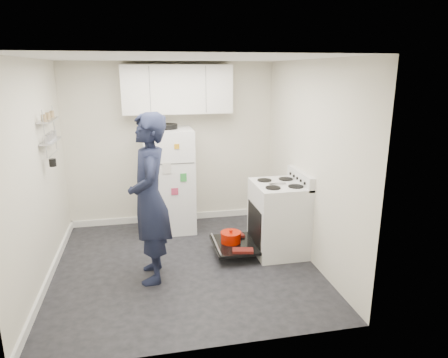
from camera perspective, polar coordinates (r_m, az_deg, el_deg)
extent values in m
cube|color=black|center=(5.17, -5.63, -12.09)|extent=(3.20, 3.20, 0.01)
cube|color=white|center=(4.59, -6.48, 16.79)|extent=(3.20, 3.20, 0.01)
cube|color=beige|center=(6.29, -7.51, 4.90)|extent=(3.20, 0.01, 2.50)
cube|color=beige|center=(3.21, -3.11, -5.24)|extent=(3.20, 0.01, 2.50)
cube|color=beige|center=(4.85, -25.17, 0.43)|extent=(0.01, 3.20, 2.50)
cube|color=beige|center=(5.13, 12.06, 2.32)|extent=(0.01, 3.20, 2.50)
cube|color=white|center=(5.26, -23.50, -12.30)|extent=(0.03, 3.20, 0.10)
cube|color=white|center=(6.60, -7.14, -5.43)|extent=(3.20, 0.03, 0.10)
cube|color=silver|center=(5.38, 7.76, -5.69)|extent=(0.65, 0.76, 0.92)
cube|color=black|center=(5.38, 7.03, -6.35)|extent=(0.53, 0.60, 0.52)
cube|color=orange|center=(5.46, 9.73, -6.09)|extent=(0.02, 0.56, 0.46)
cylinder|color=black|center=(5.46, 7.47, -8.06)|extent=(0.34, 0.34, 0.02)
cube|color=silver|center=(5.31, 10.88, 0.14)|extent=(0.08, 0.76, 0.18)
cube|color=silver|center=(5.23, 7.95, -0.82)|extent=(0.65, 0.76, 0.03)
cube|color=#B2B2B7|center=(5.15, 7.62, -0.63)|extent=(0.22, 0.03, 0.01)
cube|color=black|center=(5.34, 1.46, -9.36)|extent=(0.55, 0.70, 0.03)
cylinder|color=#B2B2B7|center=(5.28, -1.16, -9.22)|extent=(0.02, 0.66, 0.02)
cylinder|color=#B11300|center=(5.34, 0.98, -8.41)|extent=(0.26, 0.26, 0.12)
cylinder|color=#B11300|center=(5.32, 0.98, -7.71)|extent=(0.27, 0.27, 0.02)
sphere|color=#B11300|center=(5.31, 0.98, -7.43)|extent=(0.04, 0.04, 0.04)
cube|color=maroon|center=(5.10, 2.71, -10.18)|extent=(0.28, 0.18, 0.04)
cube|color=maroon|center=(5.51, 1.50, -8.14)|extent=(0.28, 0.17, 0.04)
cube|color=white|center=(6.05, -7.83, -0.16)|extent=(0.72, 0.70, 1.55)
cube|color=#4C4C4C|center=(5.63, -7.70, 2.16)|extent=(0.68, 0.01, 0.01)
cube|color=#B2B2B7|center=(5.57, -10.60, 3.17)|extent=(0.03, 0.03, 0.20)
cube|color=#B2B2B7|center=(5.67, -10.40, -0.98)|extent=(0.03, 0.03, 0.55)
cylinder|color=black|center=(5.89, -8.12, 7.44)|extent=(0.30, 0.30, 0.07)
cube|color=green|center=(5.69, -5.81, 0.21)|extent=(0.09, 0.01, 0.12)
cube|color=yellow|center=(5.58, -9.30, 3.80)|extent=(0.06, 0.01, 0.06)
cube|color=beige|center=(5.63, -8.18, 1.56)|extent=(0.12, 0.01, 0.16)
cube|color=#C28816|center=(5.58, -6.75, 4.63)|extent=(0.07, 0.01, 0.07)
cube|color=#B13251|center=(5.73, -7.05, -1.79)|extent=(0.10, 0.01, 0.10)
cube|color=silver|center=(6.03, -6.70, 12.62)|extent=(1.60, 0.33, 0.70)
cube|color=#B2B2B7|center=(5.22, -23.79, 7.72)|extent=(0.14, 0.60, 0.02)
cube|color=#B2B2B7|center=(5.25, -23.49, 5.02)|extent=(0.14, 0.60, 0.02)
cylinder|color=black|center=(5.11, -23.28, 2.16)|extent=(0.08, 0.08, 0.09)
imported|color=#161B32|center=(4.57, -10.58, -2.84)|extent=(0.47, 0.71, 1.94)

